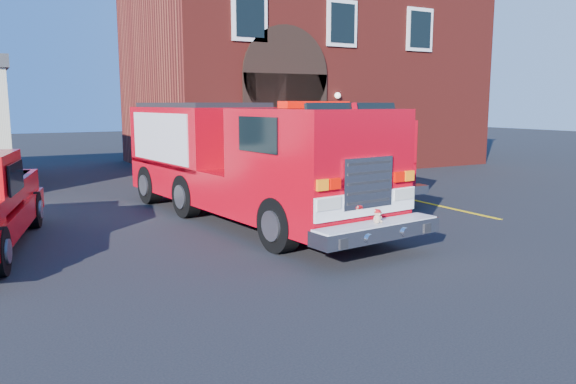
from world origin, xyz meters
TOP-DOWN VIEW (x-y plane):
  - ground at (0.00, 0.00)m, footprint 100.00×100.00m
  - parking_stripe_near at (6.50, 1.00)m, footprint 0.12×3.00m
  - parking_stripe_mid at (6.50, 4.00)m, footprint 0.12×3.00m
  - parking_stripe_far at (6.50, 7.00)m, footprint 0.12×3.00m
  - fire_station at (8.99, 13.98)m, footprint 15.20×10.20m
  - fire_engine at (0.88, 2.75)m, footprint 3.69×9.76m
  - secondary_truck at (4.87, 5.96)m, footprint 2.77×8.13m

SIDE VIEW (x-z plane):
  - ground at x=0.00m, z-range 0.00..0.00m
  - parking_stripe_near at x=6.50m, z-range 0.00..0.01m
  - parking_stripe_mid at x=6.50m, z-range 0.00..0.01m
  - parking_stripe_far at x=6.50m, z-range 0.00..0.01m
  - secondary_truck at x=4.87m, z-range 0.12..2.73m
  - fire_engine at x=0.88m, z-range 0.05..2.99m
  - fire_station at x=8.99m, z-range 0.03..8.48m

